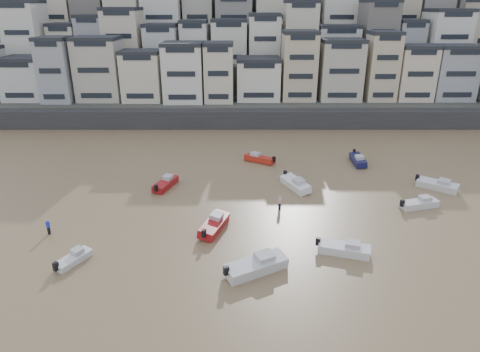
{
  "coord_description": "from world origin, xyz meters",
  "views": [
    {
      "loc": [
        7.61,
        -16.17,
        22.79
      ],
      "look_at": [
        7.64,
        30.0,
        4.0
      ],
      "focal_mm": 32.0,
      "sensor_mm": 36.0,
      "label": 1
    }
  ],
  "objects_px": {
    "boat_g": "(438,184)",
    "boat_j": "(73,258)",
    "boat_i": "(358,159)",
    "boat_h": "(260,157)",
    "boat_a": "(256,264)",
    "boat_b": "(344,247)",
    "boat_f": "(165,182)",
    "boat_d": "(420,202)",
    "person_blue": "(48,227)",
    "boat_e": "(295,183)",
    "person_pink": "(280,203)",
    "boat_c": "(214,224)"
  },
  "relations": [
    {
      "from": "boat_g",
      "to": "boat_j",
      "type": "relative_size",
      "value": 1.35
    },
    {
      "from": "boat_i",
      "to": "boat_h",
      "type": "bearing_deg",
      "value": -91.85
    },
    {
      "from": "boat_a",
      "to": "boat_b",
      "type": "distance_m",
      "value": 9.22
    },
    {
      "from": "boat_f",
      "to": "boat_j",
      "type": "distance_m",
      "value": 18.73
    },
    {
      "from": "boat_d",
      "to": "boat_i",
      "type": "xyz_separation_m",
      "value": [
        -3.49,
        15.1,
        0.06
      ]
    },
    {
      "from": "boat_b",
      "to": "boat_i",
      "type": "height_order",
      "value": "boat_i"
    },
    {
      "from": "boat_d",
      "to": "boat_g",
      "type": "height_order",
      "value": "boat_g"
    },
    {
      "from": "boat_j",
      "to": "boat_a",
      "type": "bearing_deg",
      "value": -66.52
    },
    {
      "from": "person_blue",
      "to": "boat_i",
      "type": "bearing_deg",
      "value": 29.25
    },
    {
      "from": "boat_j",
      "to": "person_blue",
      "type": "height_order",
      "value": "person_blue"
    },
    {
      "from": "boat_j",
      "to": "boat_e",
      "type": "bearing_deg",
      "value": -24.28
    },
    {
      "from": "person_pink",
      "to": "boat_e",
      "type": "bearing_deg",
      "value": 67.18
    },
    {
      "from": "boat_b",
      "to": "person_blue",
      "type": "height_order",
      "value": "person_blue"
    },
    {
      "from": "boat_f",
      "to": "person_blue",
      "type": "xyz_separation_m",
      "value": [
        -10.37,
        -12.34,
        0.15
      ]
    },
    {
      "from": "boat_a",
      "to": "boat_i",
      "type": "xyz_separation_m",
      "value": [
        16.5,
        28.38,
        -0.12
      ]
    },
    {
      "from": "boat_f",
      "to": "person_pink",
      "type": "bearing_deg",
      "value": -95.33
    },
    {
      "from": "boat_c",
      "to": "boat_e",
      "type": "height_order",
      "value": "boat_e"
    },
    {
      "from": "boat_b",
      "to": "boat_f",
      "type": "relative_size",
      "value": 1.03
    },
    {
      "from": "boat_d",
      "to": "boat_i",
      "type": "bearing_deg",
      "value": 87.38
    },
    {
      "from": "boat_i",
      "to": "boat_c",
      "type": "bearing_deg",
      "value": -44.41
    },
    {
      "from": "boat_i",
      "to": "person_blue",
      "type": "distance_m",
      "value": 43.8
    },
    {
      "from": "boat_b",
      "to": "boat_c",
      "type": "xyz_separation_m",
      "value": [
        -12.93,
        4.71,
        0.05
      ]
    },
    {
      "from": "boat_d",
      "to": "boat_g",
      "type": "bearing_deg",
      "value": 34.75
    },
    {
      "from": "boat_b",
      "to": "boat_d",
      "type": "bearing_deg",
      "value": 58.8
    },
    {
      "from": "boat_e",
      "to": "boat_h",
      "type": "xyz_separation_m",
      "value": [
        -4.28,
        10.14,
        -0.09
      ]
    },
    {
      "from": "boat_e",
      "to": "boat_i",
      "type": "distance_m",
      "value": 14.25
    },
    {
      "from": "boat_h",
      "to": "person_blue",
      "type": "bearing_deg",
      "value": 73.8
    },
    {
      "from": "boat_c",
      "to": "boat_h",
      "type": "relative_size",
      "value": 1.12
    },
    {
      "from": "boat_e",
      "to": "boat_j",
      "type": "relative_size",
      "value": 1.43
    },
    {
      "from": "boat_a",
      "to": "boat_h",
      "type": "distance_m",
      "value": 29.12
    },
    {
      "from": "boat_b",
      "to": "boat_c",
      "type": "relative_size",
      "value": 0.93
    },
    {
      "from": "boat_d",
      "to": "boat_i",
      "type": "distance_m",
      "value": 15.49
    },
    {
      "from": "boat_f",
      "to": "person_blue",
      "type": "distance_m",
      "value": 16.12
    },
    {
      "from": "boat_e",
      "to": "boat_f",
      "type": "distance_m",
      "value": 17.18
    },
    {
      "from": "boat_f",
      "to": "boat_a",
      "type": "bearing_deg",
      "value": -130.65
    },
    {
      "from": "boat_b",
      "to": "boat_c",
      "type": "bearing_deg",
      "value": 176.75
    },
    {
      "from": "boat_e",
      "to": "person_pink",
      "type": "distance_m",
      "value": 6.71
    },
    {
      "from": "boat_c",
      "to": "boat_h",
      "type": "bearing_deg",
      "value": 3.26
    },
    {
      "from": "boat_d",
      "to": "person_pink",
      "type": "bearing_deg",
      "value": 166.22
    },
    {
      "from": "boat_c",
      "to": "boat_j",
      "type": "xyz_separation_m",
      "value": [
        -12.89,
        -6.28,
        -0.24
      ]
    },
    {
      "from": "boat_h",
      "to": "boat_f",
      "type": "bearing_deg",
      "value": 67.39
    },
    {
      "from": "boat_a",
      "to": "boat_e",
      "type": "distance_m",
      "value": 19.82
    },
    {
      "from": "boat_d",
      "to": "boat_j",
      "type": "xyz_separation_m",
      "value": [
        -37.12,
        -11.77,
        -0.13
      ]
    },
    {
      "from": "boat_b",
      "to": "boat_d",
      "type": "height_order",
      "value": "boat_b"
    },
    {
      "from": "boat_d",
      "to": "boat_j",
      "type": "height_order",
      "value": "boat_d"
    },
    {
      "from": "boat_j",
      "to": "boat_b",
      "type": "bearing_deg",
      "value": -57.97
    },
    {
      "from": "boat_h",
      "to": "boat_i",
      "type": "height_order",
      "value": "boat_i"
    },
    {
      "from": "boat_b",
      "to": "person_pink",
      "type": "relative_size",
      "value": 3.11
    },
    {
      "from": "boat_d",
      "to": "boat_g",
      "type": "distance_m",
      "value": 7.0
    },
    {
      "from": "person_pink",
      "to": "person_blue",
      "type": "bearing_deg",
      "value": -166.98
    }
  ]
}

